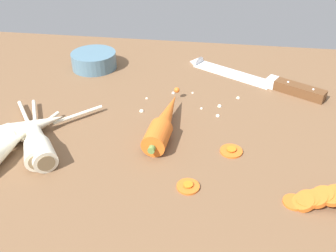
% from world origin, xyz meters
% --- Properties ---
extents(ground_plane, '(1.20, 0.90, 0.04)m').
position_xyz_m(ground_plane, '(0.00, 0.00, -0.02)').
color(ground_plane, brown).
extents(chefs_knife, '(0.32, 0.20, 0.04)m').
position_xyz_m(chefs_knife, '(0.16, 0.23, 0.01)').
color(chefs_knife, silver).
rests_on(chefs_knife, ground_plane).
extents(whole_carrot, '(0.06, 0.22, 0.04)m').
position_xyz_m(whole_carrot, '(-0.01, -0.01, 0.02)').
color(whole_carrot, '#D6601E').
rests_on(whole_carrot, ground_plane).
extents(parsnip_front, '(0.12, 0.21, 0.04)m').
position_xyz_m(parsnip_front, '(-0.22, -0.10, 0.02)').
color(parsnip_front, silver).
rests_on(parsnip_front, ground_plane).
extents(parsnip_mid_left, '(0.18, 0.18, 0.04)m').
position_xyz_m(parsnip_mid_left, '(-0.25, -0.08, 0.02)').
color(parsnip_mid_left, silver).
rests_on(parsnip_mid_left, ground_plane).
extents(parsnip_mid_right, '(0.16, 0.20, 0.04)m').
position_xyz_m(parsnip_mid_right, '(-0.22, -0.10, 0.02)').
color(parsnip_mid_right, silver).
rests_on(parsnip_mid_right, ground_plane).
extents(carrot_slice_stack, '(0.12, 0.05, 0.04)m').
position_xyz_m(carrot_slice_stack, '(0.25, -0.17, 0.01)').
color(carrot_slice_stack, '#D6601E').
rests_on(carrot_slice_stack, ground_plane).
extents(carrot_slice_stray_near, '(0.04, 0.04, 0.01)m').
position_xyz_m(carrot_slice_stray_near, '(0.12, -0.06, 0.00)').
color(carrot_slice_stray_near, '#D6601E').
rests_on(carrot_slice_stray_near, ground_plane).
extents(carrot_slice_stray_mid, '(0.04, 0.04, 0.01)m').
position_xyz_m(carrot_slice_stray_mid, '(0.05, -0.16, 0.00)').
color(carrot_slice_stray_mid, '#D6601E').
rests_on(carrot_slice_stray_mid, ground_plane).
extents(prep_bowl, '(0.11, 0.11, 0.04)m').
position_xyz_m(prep_bowl, '(-0.22, 0.24, 0.02)').
color(prep_bowl, slate).
rests_on(prep_bowl, ground_plane).
extents(mince_crumbs, '(0.20, 0.10, 0.01)m').
position_xyz_m(mince_crumbs, '(0.04, 0.09, 0.00)').
color(mince_crumbs, silver).
rests_on(mince_crumbs, ground_plane).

